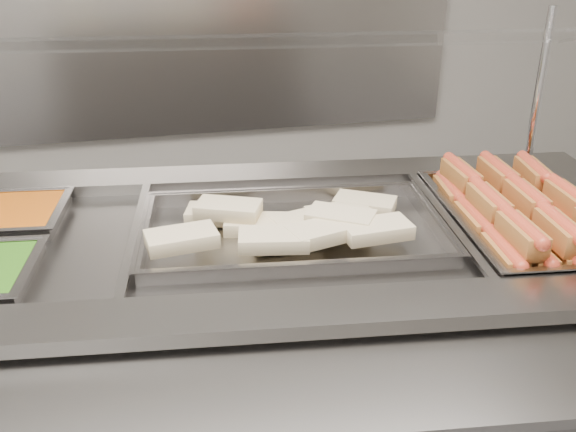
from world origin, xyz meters
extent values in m
cube|color=gray|center=(0.00, 2.45, 1.20)|extent=(3.00, 0.04, 1.20)
cube|color=slate|center=(0.04, 0.37, 0.48)|extent=(2.07, 1.06, 0.96)
cube|color=gray|center=(-0.01, -0.02, 0.98)|extent=(2.08, 0.39, 0.03)
cube|color=gray|center=(0.09, 0.75, 0.98)|extent=(2.08, 0.39, 0.03)
cube|color=black|center=(0.04, 0.37, 0.85)|extent=(1.85, 0.84, 0.02)
cube|color=gray|center=(0.51, 0.31, 0.99)|extent=(0.10, 0.63, 0.01)
cube|color=gray|center=(-0.29, 0.41, 0.99)|extent=(0.10, 0.63, 0.01)
cube|color=gray|center=(-0.03, -0.20, 0.94)|extent=(2.01, 0.51, 0.02)
cylinder|color=silver|center=(0.94, 0.62, 1.24)|extent=(0.03, 0.03, 0.49)
cube|color=silver|center=(0.07, 0.59, 1.41)|extent=(1.85, 0.54, 0.09)
cube|color=#C2510A|center=(-0.65, 0.61, 0.95)|extent=(0.34, 0.28, 0.10)
cube|color=#974A1F|center=(0.56, 0.11, 0.97)|extent=(0.08, 0.17, 0.06)
cylinder|color=red|center=(0.56, 0.11, 1.00)|extent=(0.06, 0.19, 0.03)
cube|color=#974A1F|center=(0.59, 0.30, 0.97)|extent=(0.07, 0.17, 0.06)
cylinder|color=red|center=(0.59, 0.30, 1.00)|extent=(0.05, 0.18, 0.03)
cube|color=#974A1F|center=(0.61, 0.49, 0.97)|extent=(0.08, 0.17, 0.06)
cylinder|color=red|center=(0.61, 0.49, 1.00)|extent=(0.06, 0.19, 0.03)
cube|color=#974A1F|center=(0.63, 0.10, 0.97)|extent=(0.07, 0.17, 0.06)
cylinder|color=red|center=(0.63, 0.10, 1.00)|extent=(0.05, 0.18, 0.03)
cube|color=#974A1F|center=(0.66, 0.29, 0.97)|extent=(0.08, 0.17, 0.06)
cylinder|color=red|center=(0.66, 0.29, 1.00)|extent=(0.06, 0.19, 0.03)
cube|color=#974A1F|center=(0.68, 0.48, 0.97)|extent=(0.07, 0.17, 0.06)
cylinder|color=red|center=(0.68, 0.48, 1.00)|extent=(0.05, 0.18, 0.03)
cube|color=#974A1F|center=(0.70, 0.09, 0.97)|extent=(0.07, 0.17, 0.06)
cylinder|color=red|center=(0.70, 0.09, 1.00)|extent=(0.05, 0.18, 0.03)
cube|color=#974A1F|center=(0.73, 0.28, 0.97)|extent=(0.08, 0.17, 0.06)
cylinder|color=red|center=(0.73, 0.28, 1.00)|extent=(0.05, 0.19, 0.03)
cube|color=#974A1F|center=(0.75, 0.48, 0.97)|extent=(0.08, 0.17, 0.06)
cylinder|color=red|center=(0.75, 0.48, 1.00)|extent=(0.06, 0.19, 0.03)
cube|color=#974A1F|center=(0.79, 0.28, 0.97)|extent=(0.08, 0.17, 0.06)
cylinder|color=red|center=(0.79, 0.28, 1.00)|extent=(0.06, 0.19, 0.03)
cube|color=#974A1F|center=(0.82, 0.47, 0.97)|extent=(0.07, 0.17, 0.06)
cylinder|color=red|center=(0.82, 0.47, 1.00)|extent=(0.05, 0.18, 0.03)
cube|color=#974A1F|center=(0.60, 0.10, 1.03)|extent=(0.07, 0.17, 0.06)
cylinder|color=red|center=(0.60, 0.10, 1.05)|extent=(0.05, 0.18, 0.03)
cube|color=#974A1F|center=(0.62, 0.29, 1.03)|extent=(0.07, 0.17, 0.06)
cylinder|color=red|center=(0.62, 0.29, 1.05)|extent=(0.05, 0.18, 0.03)
cube|color=#974A1F|center=(0.64, 0.49, 1.03)|extent=(0.07, 0.17, 0.06)
cylinder|color=red|center=(0.64, 0.49, 1.05)|extent=(0.04, 0.18, 0.03)
cube|color=#974A1F|center=(0.70, 0.10, 1.03)|extent=(0.07, 0.17, 0.06)
cylinder|color=red|center=(0.70, 0.10, 1.05)|extent=(0.05, 0.18, 0.03)
cube|color=#974A1F|center=(0.73, 0.29, 1.03)|extent=(0.07, 0.17, 0.06)
cylinder|color=red|center=(0.73, 0.29, 1.05)|extent=(0.05, 0.18, 0.03)
cube|color=#974A1F|center=(0.75, 0.47, 1.03)|extent=(0.07, 0.17, 0.06)
cylinder|color=red|center=(0.75, 0.47, 1.05)|extent=(0.05, 0.18, 0.03)
cube|color=#974A1F|center=(0.83, 0.26, 1.03)|extent=(0.07, 0.17, 0.06)
cylinder|color=red|center=(0.83, 0.26, 1.05)|extent=(0.05, 0.18, 0.03)
cube|color=#974A1F|center=(0.85, 0.45, 1.03)|extent=(0.09, 0.17, 0.06)
cylinder|color=red|center=(0.85, 0.45, 1.05)|extent=(0.07, 0.19, 0.03)
cube|color=#C9B787|center=(0.07, 0.35, 0.98)|extent=(0.19, 0.16, 0.04)
cube|color=#C9B787|center=(0.34, 0.46, 0.98)|extent=(0.19, 0.17, 0.04)
cube|color=#C9B787|center=(0.02, 0.40, 0.98)|extent=(0.18, 0.13, 0.04)
cube|color=#C9B787|center=(-0.07, 0.48, 0.98)|extent=(0.19, 0.14, 0.04)
cube|color=#C9B787|center=(0.08, 0.30, 0.98)|extent=(0.17, 0.10, 0.04)
cube|color=#C9B787|center=(0.24, 0.37, 0.99)|extent=(0.19, 0.14, 0.04)
cube|color=#C9B787|center=(0.14, 0.39, 0.98)|extent=(0.19, 0.14, 0.04)
cube|color=#C9B787|center=(0.25, 0.41, 0.98)|extent=(0.17, 0.11, 0.04)
cube|color=#C9B787|center=(-0.05, 0.44, 1.02)|extent=(0.19, 0.15, 0.04)
cube|color=#C9B787|center=(0.03, 0.24, 1.02)|extent=(0.18, 0.12, 0.04)
cube|color=#C9B787|center=(0.22, 0.30, 1.02)|extent=(0.19, 0.17, 0.04)
cube|color=#C9B787|center=(0.15, 0.25, 1.02)|extent=(0.18, 0.13, 0.04)
cube|color=#C9B787|center=(0.29, 0.23, 1.02)|extent=(0.17, 0.10, 0.04)
cube|color=#C9B787|center=(-0.18, 0.29, 1.02)|extent=(0.18, 0.12, 0.04)
camera|label=1|loc=(-0.24, -1.09, 1.71)|focal=40.00mm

